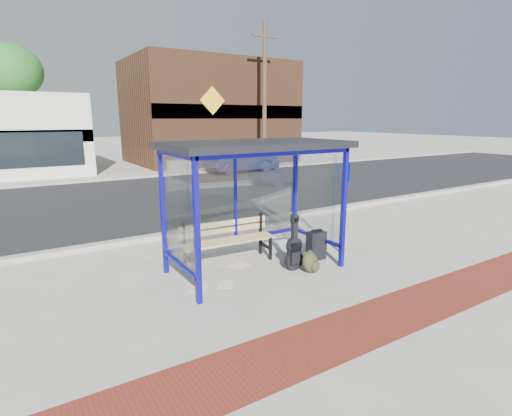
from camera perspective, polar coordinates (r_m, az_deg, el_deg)
ground at (r=7.71m, az=-0.10°, el=-8.75°), size 120.00×120.00×0.00m
brick_paver_strip at (r=5.88m, az=14.05°, el=-16.31°), size 60.00×1.00×0.01m
curb_near at (r=10.14m, az=-8.84°, el=-3.25°), size 60.00×0.25×0.12m
street_asphalt at (r=14.86m, az=-16.70°, el=1.22°), size 60.00×10.00×0.00m
curb_far at (r=19.75m, az=-20.75°, el=3.84°), size 60.00×0.25×0.12m
far_sidewalk at (r=21.61m, az=-21.77°, el=4.30°), size 60.00×4.00×0.01m
bus_shelter at (r=7.28m, az=-0.40°, el=6.79°), size 3.30×1.80×2.42m
storefront_brown at (r=27.27m, az=-6.66°, el=13.41°), size 10.00×7.08×6.40m
tree_mid at (r=28.22m, az=-31.75°, el=16.23°), size 3.60×3.60×7.03m
tree_right at (r=32.59m, az=-2.09°, el=17.31°), size 3.60×3.60×7.03m
utility_pole_east at (r=23.36m, az=1.22°, el=15.85°), size 1.60×0.24×8.00m
bench at (r=7.92m, az=-4.13°, el=-4.34°), size 1.90×0.56×0.89m
guitar_bag at (r=7.60m, az=5.45°, el=-6.12°), size 0.38×0.11×1.03m
suitcase at (r=8.24m, az=8.61°, el=-5.32°), size 0.38×0.26×0.63m
backpack at (r=7.56m, az=7.85°, el=-7.73°), size 0.38×0.36×0.41m
sign_post at (r=8.52m, az=12.42°, el=1.29°), size 0.11×0.26×2.10m
newspaper_a at (r=6.96m, az=-8.30°, el=-11.33°), size 0.42×0.43×0.01m
newspaper_b at (r=7.07m, az=-4.17°, el=-10.83°), size 0.42×0.43×0.01m
newspaper_c at (r=7.90m, az=-2.46°, el=-8.21°), size 0.43×0.37×0.01m
parked_car at (r=21.44m, az=-1.95°, el=6.89°), size 4.06×1.60×1.31m
fire_hydrant at (r=24.12m, az=2.65°, el=6.91°), size 0.33×0.22×0.74m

